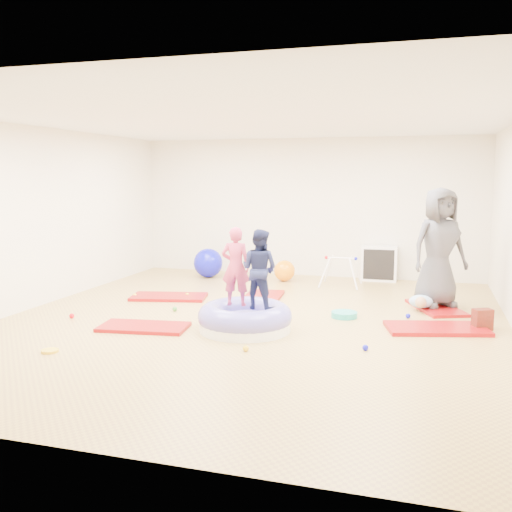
% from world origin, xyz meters
% --- Properties ---
extents(room, '(7.01, 8.01, 2.81)m').
position_xyz_m(room, '(0.00, 0.00, 1.40)').
color(room, tan).
rests_on(room, ground).
extents(gym_mat_front_left, '(1.24, 0.73, 0.05)m').
position_xyz_m(gym_mat_front_left, '(-1.27, -0.76, 0.02)').
color(gym_mat_front_left, '#A31604').
rests_on(gym_mat_front_left, ground).
extents(gym_mat_mid_left, '(1.34, 0.87, 0.05)m').
position_xyz_m(gym_mat_mid_left, '(-1.77, 1.11, 0.03)').
color(gym_mat_mid_left, '#A31604').
rests_on(gym_mat_mid_left, ground).
extents(gym_mat_center_back, '(0.70, 1.24, 0.05)m').
position_xyz_m(gym_mat_center_back, '(-0.25, 1.48, 0.02)').
color(gym_mat_center_back, '#A31604').
rests_on(gym_mat_center_back, ground).
extents(gym_mat_right, '(1.43, 0.96, 0.05)m').
position_xyz_m(gym_mat_right, '(2.52, 0.29, 0.03)').
color(gym_mat_right, '#A31604').
rests_on(gym_mat_right, ground).
extents(gym_mat_rear_right, '(0.96, 1.27, 0.05)m').
position_xyz_m(gym_mat_rear_right, '(2.53, 1.56, 0.02)').
color(gym_mat_rear_right, '#A31604').
rests_on(gym_mat_rear_right, ground).
extents(inflatable_cushion, '(1.26, 1.26, 0.40)m').
position_xyz_m(inflatable_cushion, '(0.07, -0.44, 0.15)').
color(inflatable_cushion, white).
rests_on(inflatable_cushion, ground).
extents(child_pink, '(0.42, 0.30, 1.06)m').
position_xyz_m(child_pink, '(-0.09, -0.35, 0.89)').
color(child_pink, '#C93859').
rests_on(child_pink, inflatable_cushion).
extents(child_navy, '(0.59, 0.51, 1.05)m').
position_xyz_m(child_navy, '(0.27, -0.44, 0.89)').
color(child_navy, '#181D44').
rests_on(child_navy, inflatable_cushion).
extents(adult_caregiver, '(1.06, 0.96, 1.82)m').
position_xyz_m(adult_caregiver, '(2.53, 1.63, 0.96)').
color(adult_caregiver, '#444349').
rests_on(adult_caregiver, gym_mat_rear_right).
extents(infant, '(0.35, 0.36, 0.21)m').
position_xyz_m(infant, '(2.30, 1.34, 0.15)').
color(infant, '#94B5E2').
rests_on(infant, gym_mat_rear_right).
extents(ball_pit_balls, '(4.73, 2.68, 0.07)m').
position_xyz_m(ball_pit_balls, '(-0.41, 0.12, 0.04)').
color(ball_pit_balls, yellow).
rests_on(ball_pit_balls, ground).
extents(exercise_ball_blue, '(0.59, 0.59, 0.59)m').
position_xyz_m(exercise_ball_blue, '(-1.87, 3.18, 0.29)').
color(exercise_ball_blue, '#0F0FD3').
rests_on(exercise_ball_blue, ground).
extents(exercise_ball_orange, '(0.41, 0.41, 0.41)m').
position_xyz_m(exercise_ball_orange, '(-0.29, 3.21, 0.21)').
color(exercise_ball_orange, orange).
rests_on(exercise_ball_orange, ground).
extents(infant_play_gym, '(0.73, 0.69, 0.56)m').
position_xyz_m(infant_play_gym, '(0.85, 2.92, 0.37)').
color(infant_play_gym, white).
rests_on(infant_play_gym, ground).
extents(cube_shelf, '(0.68, 0.34, 0.68)m').
position_xyz_m(cube_shelf, '(1.48, 3.79, 0.34)').
color(cube_shelf, white).
rests_on(cube_shelf, ground).
extents(balance_disc, '(0.38, 0.38, 0.08)m').
position_xyz_m(balance_disc, '(1.24, 0.64, 0.04)').
color(balance_disc, teal).
rests_on(balance_disc, ground).
extents(backpack, '(0.29, 0.25, 0.28)m').
position_xyz_m(backpack, '(3.10, 0.49, 0.14)').
color(backpack, maroon).
rests_on(backpack, ground).
extents(yellow_toy, '(0.20, 0.20, 0.03)m').
position_xyz_m(yellow_toy, '(-1.83, -2.00, 0.02)').
color(yellow_toy, yellow).
rests_on(yellow_toy, ground).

